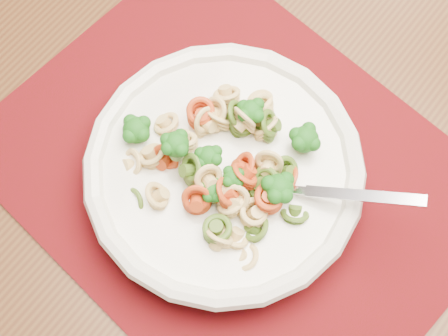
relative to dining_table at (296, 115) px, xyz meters
The scene contains 5 objects.
dining_table is the anchor object (origin of this frame).
placemat 0.17m from the dining_table, 85.05° to the right, with size 0.49×0.38×0.00m, color #540310.
pasta_bowl 0.20m from the dining_table, 86.95° to the right, with size 0.28×0.28×0.05m.
pasta_broccoli_heap 0.21m from the dining_table, 86.95° to the right, with size 0.24×0.24×0.06m, color #DDB96D, non-canonical shape.
fork 0.21m from the dining_table, 64.70° to the right, with size 0.19×0.02×0.01m, color silver, non-canonical shape.
Camera 1 is at (0.23, -0.70, 1.39)m, focal length 50.00 mm.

